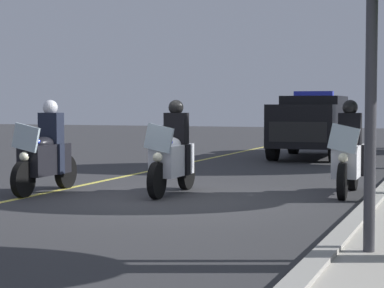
% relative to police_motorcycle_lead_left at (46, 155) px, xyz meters
% --- Properties ---
extents(ground_plane, '(80.00, 80.00, 0.00)m').
position_rel_police_motorcycle_lead_left_xyz_m(ground_plane, '(0.15, 2.51, -0.70)').
color(ground_plane, '#333335').
extents(curb_strip, '(48.00, 0.24, 0.15)m').
position_rel_police_motorcycle_lead_left_xyz_m(curb_strip, '(0.15, 5.91, -0.62)').
color(curb_strip, '#9E9B93').
rests_on(curb_strip, ground).
extents(lane_stripe_center, '(48.00, 0.12, 0.01)m').
position_rel_police_motorcycle_lead_left_xyz_m(lane_stripe_center, '(0.15, 0.03, -0.70)').
color(lane_stripe_center, '#E0D14C').
rests_on(lane_stripe_center, ground).
extents(police_motorcycle_lead_left, '(2.14, 0.57, 1.72)m').
position_rel_police_motorcycle_lead_left_xyz_m(police_motorcycle_lead_left, '(0.00, 0.00, 0.00)').
color(police_motorcycle_lead_left, black).
rests_on(police_motorcycle_lead_left, ground).
extents(police_motorcycle_lead_right, '(2.14, 0.57, 1.72)m').
position_rel_police_motorcycle_lead_left_xyz_m(police_motorcycle_lead_right, '(-0.66, 2.26, 0.00)').
color(police_motorcycle_lead_right, black).
rests_on(police_motorcycle_lead_right, ground).
extents(police_motorcycle_trailing, '(2.14, 0.57, 1.72)m').
position_rel_police_motorcycle_lead_left_xyz_m(police_motorcycle_trailing, '(-1.66, 5.28, 0.00)').
color(police_motorcycle_trailing, black).
rests_on(police_motorcycle_trailing, ground).
extents(police_suv, '(4.95, 2.17, 2.05)m').
position_rel_police_motorcycle_lead_left_xyz_m(police_suv, '(-10.58, 2.88, 0.37)').
color(police_suv, black).
rests_on(police_suv, ground).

